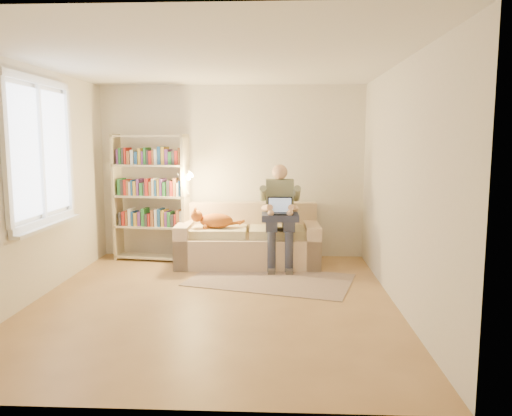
{
  "coord_description": "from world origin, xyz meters",
  "views": [
    {
      "loc": [
        0.72,
        -5.33,
        1.79
      ],
      "look_at": [
        0.43,
        1.0,
        0.92
      ],
      "focal_mm": 35.0,
      "sensor_mm": 36.0,
      "label": 1
    }
  ],
  "objects_px": {
    "bookshelf": "(151,191)",
    "sofa": "(248,242)",
    "laptop": "(280,210)",
    "cat": "(213,220)",
    "person": "(280,210)"
  },
  "relations": [
    {
      "from": "sofa",
      "to": "laptop",
      "type": "xyz_separation_m",
      "value": [
        0.45,
        -0.27,
        0.52
      ]
    },
    {
      "from": "person",
      "to": "bookshelf",
      "type": "xyz_separation_m",
      "value": [
        -1.9,
        0.3,
        0.22
      ]
    },
    {
      "from": "person",
      "to": "cat",
      "type": "relative_size",
      "value": 2.02
    },
    {
      "from": "bookshelf",
      "to": "sofa",
      "type": "bearing_deg",
      "value": 1.85
    },
    {
      "from": "cat",
      "to": "bookshelf",
      "type": "distance_m",
      "value": 1.07
    },
    {
      "from": "laptop",
      "to": "person",
      "type": "bearing_deg",
      "value": 87.47
    },
    {
      "from": "laptop",
      "to": "bookshelf",
      "type": "distance_m",
      "value": 1.95
    },
    {
      "from": "bookshelf",
      "to": "person",
      "type": "bearing_deg",
      "value": -0.89
    },
    {
      "from": "sofa",
      "to": "person",
      "type": "bearing_deg",
      "value": -18.84
    },
    {
      "from": "person",
      "to": "laptop",
      "type": "xyz_separation_m",
      "value": [
        -0.0,
        -0.13,
        0.02
      ]
    },
    {
      "from": "person",
      "to": "cat",
      "type": "height_order",
      "value": "person"
    },
    {
      "from": "sofa",
      "to": "bookshelf",
      "type": "height_order",
      "value": "bookshelf"
    },
    {
      "from": "sofa",
      "to": "cat",
      "type": "relative_size",
      "value": 2.86
    },
    {
      "from": "person",
      "to": "laptop",
      "type": "relative_size",
      "value": 4.13
    },
    {
      "from": "person",
      "to": "laptop",
      "type": "height_order",
      "value": "person"
    }
  ]
}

